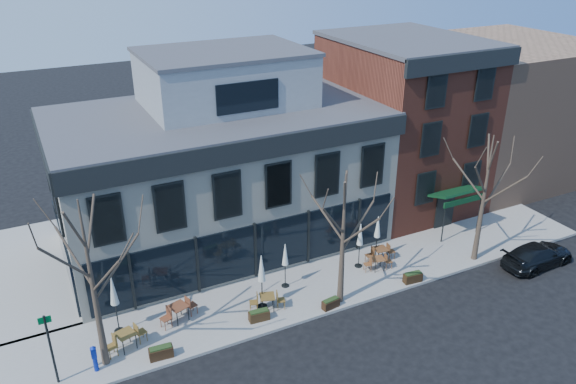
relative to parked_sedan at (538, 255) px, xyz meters
name	(u,v)px	position (x,y,z in m)	size (l,w,h in m)	color
ground	(255,279)	(-14.84, 5.83, -0.66)	(120.00, 120.00, 0.00)	black
sidewalk_front	(327,283)	(-11.59, 3.68, -0.58)	(33.50, 4.70, 0.15)	gray
sidewalk_side	(24,275)	(-26.09, 11.83, -0.58)	(4.50, 12.00, 0.15)	gray
corner_building	(220,167)	(-14.76, 10.90, 4.06)	(18.39, 10.39, 11.10)	silver
red_brick_building	(402,122)	(-1.84, 10.81, 4.98)	(8.20, 11.78, 11.18)	brown
bg_building	(499,108)	(8.16, 11.83, 4.34)	(12.00, 12.00, 10.00)	#8C664C
tree_corner	(93,284)	(-23.32, 2.62, 3.59)	(3.93, 3.98, 7.92)	#382B21
tree_mid	(343,238)	(-11.82, 1.92, 3.13)	(3.50, 3.55, 7.04)	#382B21
tree_right	(484,198)	(-2.82, 1.92, 3.36)	(3.72, 3.77, 7.48)	#382B21
sign_pole	(50,346)	(-25.34, 2.33, 1.42)	(0.50, 0.10, 3.40)	black
parked_sedan	(538,255)	(0.00, 0.00, 0.00)	(1.85, 4.55, 1.32)	black
call_box	(94,358)	(-23.79, 2.32, 0.19)	(0.26, 0.26, 1.32)	#0B2294
cafe_set_0	(126,339)	(-22.30, 3.15, 0.02)	(2.02, 1.03, 1.04)	brown
cafe_set_1	(179,311)	(-19.61, 4.03, 0.03)	(2.04, 1.09, 1.05)	brown
cafe_set_2	(267,301)	(-15.44, 2.94, -0.02)	(1.87, 1.00, 0.96)	brown
cafe_set_4	(378,262)	(-8.44, 3.47, -0.06)	(1.70, 0.79, 0.87)	brown
cafe_set_5	(380,253)	(-7.80, 4.18, -0.01)	(1.87, 0.82, 0.97)	brown
umbrella_0	(114,294)	(-22.39, 4.50, 1.61)	(0.48, 0.48, 3.00)	black
umbrella_1	(262,271)	(-15.59, 3.23, 1.60)	(0.48, 0.48, 2.98)	black
umbrella_2	(285,257)	(-13.76, 4.32, 1.30)	(0.41, 0.41, 2.57)	black
umbrella_3	(360,237)	(-9.23, 4.22, 1.39)	(0.43, 0.43, 2.69)	black
umbrella_4	(378,229)	(-7.90, 4.47, 1.41)	(0.44, 0.44, 2.72)	black
planter_0	(161,352)	(-21.09, 1.86, -0.22)	(1.08, 0.50, 0.59)	black
planter_1	(259,315)	(-16.16, 2.33, -0.23)	(1.03, 0.49, 0.56)	#322210
planter_2	(331,303)	(-12.57, 1.63, -0.26)	(0.96, 0.49, 0.51)	black
planter_3	(413,277)	(-7.48, 1.63, -0.23)	(1.05, 0.51, 0.57)	black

